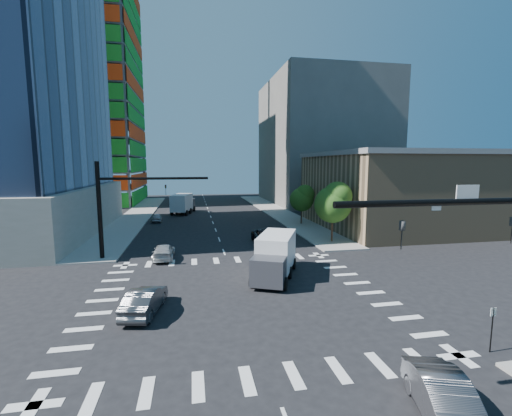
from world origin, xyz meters
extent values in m
plane|color=black|center=(0.00, 0.00, 0.00)|extent=(160.00, 160.00, 0.00)
cube|color=silver|center=(0.00, 0.00, 0.01)|extent=(20.00, 20.00, 0.01)
cube|color=#9A9792|center=(12.50, 40.00, 0.07)|extent=(5.00, 60.00, 0.15)
cube|color=#9A9792|center=(-12.50, 40.00, 0.07)|extent=(5.00, 60.00, 0.15)
cube|color=#1B9925|center=(-14.90, 62.00, 24.50)|extent=(0.12, 24.00, 49.00)
cube|color=#F03D0E|center=(-27.50, 49.40, 24.50)|extent=(24.00, 0.12, 49.00)
cube|color=#A1825D|center=(25.00, 22.00, 5.00)|extent=(20.00, 22.00, 10.00)
cube|color=slate|center=(25.00, 22.00, 10.30)|extent=(20.50, 22.50, 0.60)
cube|color=#615C57|center=(27.00, 55.00, 14.00)|extent=(24.00, 30.00, 28.00)
cylinder|color=black|center=(6.50, -11.50, 7.55)|extent=(10.00, 0.24, 0.24)
imported|color=black|center=(8.50, -11.50, 6.45)|extent=(0.16, 0.20, 1.00)
imported|color=black|center=(4.00, -11.50, 6.45)|extent=(0.16, 0.20, 1.00)
cube|color=white|center=(6.50, -11.50, 7.90)|extent=(0.90, 0.04, 0.50)
cylinder|color=black|center=(-11.50, 11.50, 4.65)|extent=(0.40, 0.40, 9.00)
cylinder|color=black|center=(-6.50, 11.50, 7.55)|extent=(10.00, 0.24, 0.24)
imported|color=black|center=(-5.50, 11.50, 6.45)|extent=(0.16, 0.20, 1.00)
cylinder|color=#382316|center=(12.50, 14.00, 1.29)|extent=(0.20, 0.20, 2.27)
sphere|color=#214913|center=(12.50, 14.00, 4.38)|extent=(4.16, 4.16, 4.16)
sphere|color=#3D7226|center=(12.90, 13.70, 5.35)|extent=(3.25, 3.25, 3.25)
cylinder|color=#382316|center=(12.80, 26.00, 1.11)|extent=(0.20, 0.20, 1.92)
sphere|color=#214913|center=(12.80, 26.00, 3.72)|extent=(3.52, 3.52, 3.52)
sphere|color=#3D7226|center=(13.20, 25.70, 4.55)|extent=(2.75, 2.75, 2.75)
cylinder|color=black|center=(10.70, -9.00, 1.10)|extent=(0.06, 0.06, 2.20)
cube|color=silver|center=(10.70, -9.00, 2.00)|extent=(0.30, 0.03, 0.40)
imported|color=#4D4D52|center=(5.37, -12.53, 0.77)|extent=(2.82, 4.91, 1.53)
imported|color=black|center=(5.00, 14.97, 0.76)|extent=(2.57, 5.51, 1.53)
imported|color=silver|center=(-5.81, 10.64, 0.67)|extent=(1.92, 4.64, 1.34)
imported|color=#A1A2A9|center=(-8.50, 32.51, 0.65)|extent=(1.71, 3.86, 1.29)
imported|color=#46474B|center=(-6.00, -1.40, 0.77)|extent=(2.44, 4.87, 1.53)
cube|color=silver|center=(3.13, 3.28, 1.97)|extent=(4.36, 5.74, 2.69)
cube|color=#3F3F47|center=(3.13, 3.28, 1.29)|extent=(2.93, 2.67, 1.97)
cube|color=silver|center=(-4.62, 41.15, 2.11)|extent=(3.96, 6.04, 2.89)
cube|color=#3F3F47|center=(-4.62, 41.15, 1.39)|extent=(2.97, 2.57, 2.11)
camera|label=1|loc=(-3.07, -21.94, 8.87)|focal=24.00mm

